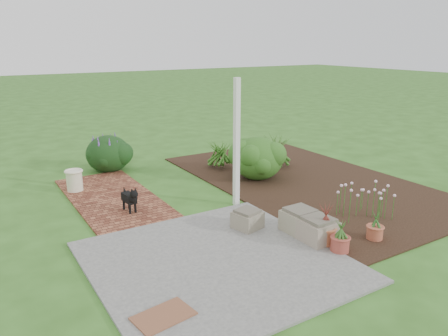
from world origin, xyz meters
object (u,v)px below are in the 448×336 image
black_dog (130,198)px  evergreen_shrub (258,157)px  cream_ceramic_urn (74,181)px  stone_trough_near (318,231)px

black_dog → evergreen_shrub: 3.35m
black_dog → cream_ceramic_urn: bearing=102.9°
black_dog → cream_ceramic_urn: size_ratio=1.23×
evergreen_shrub → stone_trough_near: bearing=-109.5°
stone_trough_near → evergreen_shrub: 3.50m
cream_ceramic_urn → black_dog: bearing=-71.5°
stone_trough_near → cream_ceramic_urn: bearing=120.9°
cream_ceramic_urn → evergreen_shrub: (3.90, -1.29, 0.27)m
stone_trough_near → cream_ceramic_urn: cream_ceramic_urn is taller
stone_trough_near → evergreen_shrub: (1.16, 3.28, 0.32)m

